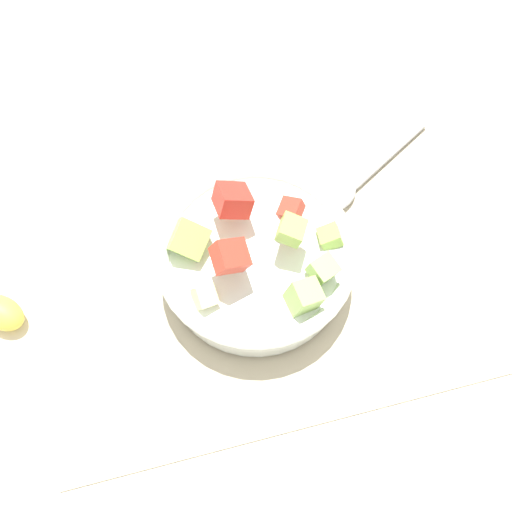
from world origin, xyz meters
TOP-DOWN VIEW (x-y plane):
  - ground_plane at (0.00, 0.00)m, footprint 2.40×2.40m
  - placemat at (0.00, 0.00)m, footprint 0.51×0.34m
  - salad_bowl at (-0.01, 0.01)m, footprint 0.22×0.22m
  - serving_spoon at (0.14, 0.10)m, footprint 0.18×0.12m

SIDE VIEW (x-z plane):
  - ground_plane at x=0.00m, z-range 0.00..0.00m
  - placemat at x=0.00m, z-range 0.00..0.01m
  - serving_spoon at x=0.14m, z-range 0.00..0.02m
  - salad_bowl at x=-0.01m, z-range -0.02..0.10m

